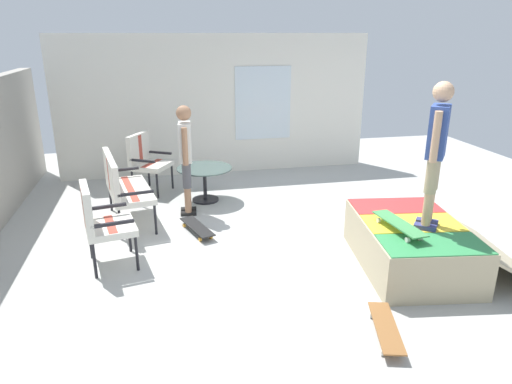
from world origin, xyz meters
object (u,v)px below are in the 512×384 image
Objects in this scene: patio_table at (205,177)px; person_watching at (186,152)px; skate_ramp at (413,244)px; patio_chair_near_house at (145,158)px; skateboard_spare at (386,328)px; skateboard_on_ramp at (399,224)px; patio_chair_by_wall at (100,218)px; skateboard_by_bench at (197,227)px; patio_bench at (121,183)px; person_skater at (436,146)px.

patio_table is 0.54× the size of person_watching.
skate_ramp is 2.05× the size of patio_chair_near_house.
skateboard_on_ramp is (1.01, -0.62, 0.56)m from skateboard_spare.
patio_chair_near_house is 0.61× the size of person_watching.
patio_chair_by_wall reaches higher than patio_table.
patio_chair_by_wall is at bearing 122.15° from skateboard_by_bench.
skateboard_spare is (-3.26, -2.51, -0.53)m from patio_bench.
skate_ramp is at bearing 24.31° from person_skater.
person_watching is 3.29m from skateboard_on_ramp.
patio_chair_by_wall is at bearing 53.86° from skateboard_spare.
patio_bench reaches higher than skateboard_spare.
patio_chair_by_wall is 1.91m from person_watching.
skateboard_by_bench is (1.61, 2.49, -1.41)m from person_skater.
patio_bench is 4.15m from skateboard_spare.
skateboard_spare is at bearing -162.63° from patio_table.
patio_table is at bearing -31.78° from person_watching.
skateboard_spare is at bearing -126.14° from patio_chair_by_wall.
patio_chair_near_house reaches higher than skate_ramp.
person_watching is at bearing -36.15° from patio_chair_by_wall.
person_skater is at bearing -81.41° from skateboard_on_ramp.
skateboard_by_bench is (-0.78, -0.06, -0.88)m from person_watching.
skateboard_spare is (-1.20, 0.93, -0.19)m from skate_ramp.
patio_table is 3.83m from person_skater.
skateboard_on_ramp is at bearing -147.88° from patio_table.
skate_ramp is at bearing -121.46° from skateboard_by_bench.
patio_table is at bearing 17.37° from skateboard_spare.
patio_chair_by_wall is 3.42m from skateboard_on_ramp.
person_watching reaches higher than skateboard_by_bench.
person_skater is (-2.19, -3.50, 0.88)m from patio_bench.
skateboard_on_ramp is at bearing -105.88° from patio_chair_by_wall.
person_watching is (-0.51, 0.32, 0.56)m from patio_table.
patio_table is 1.10× the size of skateboard_on_ramp.
patio_chair_by_wall is (-2.71, 0.48, 0.00)m from patio_chair_near_house.
patio_bench is at bearing 59.02° from skate_ramp.
skateboard_spare is at bearing -155.76° from person_watching.
skateboard_on_ramp is at bearing -31.24° from skateboard_spare.
skateboard_by_bench is 1.00× the size of skateboard_spare.
skate_ramp is 1.25× the size of person_watching.
patio_bench reaches higher than skate_ramp.
patio_chair_by_wall is 3.87m from person_skater.
skateboard_on_ramp reaches higher than skate_ramp.
patio_chair_near_house is at bearing 37.56° from skateboard_on_ramp.
patio_chair_near_house is (3.46, 3.12, 0.33)m from skate_ramp.
patio_chair_near_house is 1.24× the size of skateboard_spare.
patio_bench is at bearing 119.45° from patio_table.
person_watching is 1.18m from skateboard_by_bench.
patio_chair_near_house is at bearing 25.15° from skateboard_spare.
person_skater reaches higher than patio_table.
patio_bench is at bearing 167.17° from patio_chair_near_house.
skateboard_by_bench is (0.74, -1.17, -0.53)m from patio_chair_by_wall.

